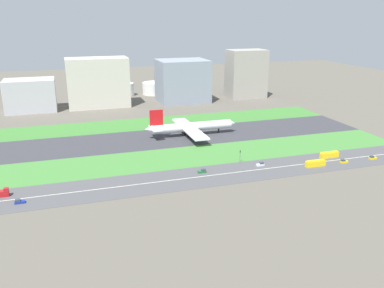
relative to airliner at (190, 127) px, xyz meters
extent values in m
plane|color=#5B564C|center=(-17.98, 0.00, -6.23)|extent=(800.00, 800.00, 0.00)
cube|color=#38383D|center=(-17.98, 0.00, -6.18)|extent=(280.00, 46.00, 0.10)
cube|color=#3D7A33|center=(-17.98, 41.00, -6.18)|extent=(280.00, 36.00, 0.10)
cube|color=#427F38|center=(-17.98, -41.00, -6.18)|extent=(280.00, 36.00, 0.10)
cube|color=#4C4C4F|center=(-17.98, -73.00, -6.18)|extent=(280.00, 28.00, 0.10)
cube|color=silver|center=(-17.98, -73.00, -6.13)|extent=(266.00, 0.50, 0.01)
cylinder|color=white|center=(1.68, 0.00, 0.07)|extent=(56.00, 6.00, 6.00)
cone|color=white|center=(31.68, 0.00, 0.07)|extent=(4.00, 5.70, 5.70)
cone|color=white|center=(-28.82, 0.00, 0.87)|extent=(5.00, 5.40, 5.40)
cube|color=red|center=(-23.32, 0.00, 8.07)|extent=(9.00, 0.80, 11.00)
cube|color=white|center=(-24.32, 0.00, 1.07)|extent=(6.00, 16.00, 0.60)
cube|color=white|center=(-0.32, 15.00, -1.13)|extent=(10.00, 26.00, 1.00)
cylinder|color=gray|center=(0.68, 9.00, -3.33)|extent=(5.00, 3.20, 3.20)
cube|color=white|center=(-0.32, -15.00, -1.13)|extent=(10.00, 26.00, 1.00)
cylinder|color=gray|center=(0.68, -9.00, -3.33)|extent=(5.00, 3.20, 3.20)
cylinder|color=black|center=(21.28, 0.00, -4.53)|extent=(1.00, 1.00, 3.20)
cylinder|color=black|center=(-2.32, 3.50, -4.53)|extent=(1.00, 1.00, 3.20)
cylinder|color=black|center=(-2.32, -3.50, -4.53)|extent=(1.00, 1.00, 3.20)
cube|color=yellow|center=(63.95, -68.00, -4.63)|extent=(11.60, 2.50, 3.00)
cube|color=yellow|center=(64.05, -68.00, -2.88)|extent=(10.80, 2.30, 0.50)
cube|color=#B2191E|center=(-109.56, -68.00, -2.73)|extent=(2.00, 2.30, 1.20)
cube|color=silver|center=(19.36, -68.00, -5.58)|extent=(4.40, 1.80, 1.10)
cube|color=#333D4C|center=(20.16, -68.00, -4.58)|extent=(2.20, 1.66, 0.90)
cube|color=yellow|center=(47.85, -78.00, -4.63)|extent=(11.60, 2.50, 3.00)
cube|color=yellow|center=(47.75, -78.00, -2.88)|extent=(10.80, 2.30, 0.50)
cube|color=yellow|center=(86.37, -78.00, -5.58)|extent=(4.40, 1.80, 1.10)
cube|color=#333D4C|center=(85.57, -78.00, -4.58)|extent=(2.20, 1.66, 0.90)
cube|color=yellow|center=(66.64, -78.00, -5.58)|extent=(4.40, 1.80, 1.10)
cube|color=#333D4C|center=(65.84, -78.00, -4.58)|extent=(2.20, 1.66, 0.90)
cube|color=navy|center=(-103.22, -78.00, -5.58)|extent=(4.40, 1.80, 1.10)
cube|color=#333D4C|center=(-104.02, -78.00, -4.58)|extent=(2.20, 1.66, 0.90)
cube|color=#19662D|center=(-14.64, -68.00, -5.58)|extent=(4.40, 1.80, 1.10)
cube|color=#333D4C|center=(-13.84, -68.00, -4.58)|extent=(2.20, 1.66, 0.90)
cylinder|color=#4C4C51|center=(10.70, -60.00, -3.13)|extent=(0.24, 0.24, 6.00)
cube|color=black|center=(10.70, -60.00, 0.47)|extent=(0.36, 0.36, 1.20)
sphere|color=#19D826|center=(10.70, -60.20, 0.77)|extent=(0.24, 0.24, 0.24)
cube|color=#B2B2B7|center=(-107.98, 114.00, 7.53)|extent=(41.56, 27.42, 27.51)
cube|color=beige|center=(-50.35, 114.00, 15.65)|extent=(53.74, 25.63, 43.77)
cube|color=gray|center=(28.46, 114.00, 13.51)|extent=(46.16, 38.00, 39.47)
cube|color=#9E998E|center=(94.59, 114.00, 17.35)|extent=(37.03, 24.29, 47.16)
cylinder|color=silver|center=(-19.35, 159.00, 0.33)|extent=(16.91, 16.91, 13.11)
cylinder|color=silver|center=(10.99, 159.00, -0.03)|extent=(25.30, 25.30, 12.41)
camera|label=1|loc=(-80.16, -255.86, 73.17)|focal=37.89mm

